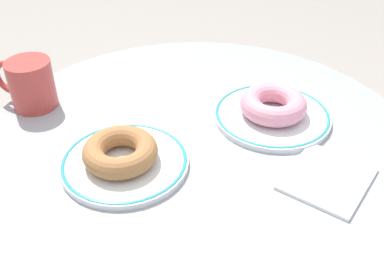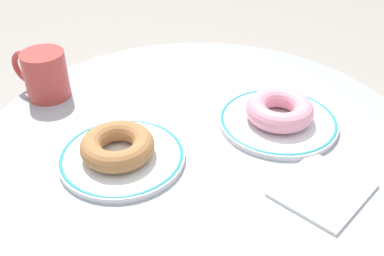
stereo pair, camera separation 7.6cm
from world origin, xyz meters
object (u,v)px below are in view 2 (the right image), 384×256
at_px(cafe_table, 199,236).
at_px(donut_cinnamon, 117,146).
at_px(plate_left, 122,157).
at_px(paper_napkin, 323,190).
at_px(coffee_mug, 44,74).
at_px(donut_pink_frosted, 280,110).
at_px(plate_right, 278,121).

distance_m(cafe_table, donut_cinnamon, 0.32).
xyz_separation_m(cafe_table, plate_left, (-0.14, 0.03, 0.26)).
xyz_separation_m(paper_napkin, coffee_mug, (-0.22, 0.52, 0.04)).
height_order(plate_left, donut_pink_frosted, donut_pink_frosted).
bearing_deg(plate_right, donut_cinnamon, 163.20).
distance_m(plate_left, paper_napkin, 0.32).
bearing_deg(donut_cinnamon, coffee_mug, 92.24).
bearing_deg(cafe_table, donut_pink_frosted, -20.22).
distance_m(donut_cinnamon, coffee_mug, 0.27).
xyz_separation_m(plate_right, coffee_mug, (-0.30, 0.35, 0.04)).
xyz_separation_m(donut_pink_frosted, paper_napkin, (-0.08, -0.17, -0.03)).
bearing_deg(plate_left, donut_pink_frosted, -16.61).
bearing_deg(coffee_mug, donut_pink_frosted, -50.02).
relative_size(cafe_table, donut_pink_frosted, 6.41).
height_order(donut_cinnamon, paper_napkin, donut_cinnamon).
relative_size(plate_right, donut_cinnamon, 1.80).
height_order(plate_right, coffee_mug, coffee_mug).
relative_size(plate_left, plate_right, 0.96).
bearing_deg(paper_napkin, coffee_mug, 112.96).
relative_size(donut_pink_frosted, paper_napkin, 0.91).
height_order(cafe_table, donut_cinnamon, donut_cinnamon).
distance_m(cafe_table, coffee_mug, 0.46).
xyz_separation_m(plate_left, donut_pink_frosted, (0.28, -0.08, 0.02)).
bearing_deg(plate_right, cafe_table, 159.78).
xyz_separation_m(cafe_table, donut_pink_frosted, (0.14, -0.05, 0.29)).
xyz_separation_m(donut_cinnamon, paper_napkin, (0.21, -0.25, -0.03)).
height_order(plate_right, donut_pink_frosted, donut_pink_frosted).
bearing_deg(donut_pink_frosted, donut_cinnamon, 163.20).
xyz_separation_m(plate_left, donut_cinnamon, (-0.00, 0.00, 0.02)).
height_order(plate_left, donut_cinnamon, donut_cinnamon).
bearing_deg(cafe_table, donut_cinnamon, 166.63).
bearing_deg(donut_cinnamon, plate_left, -26.82).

